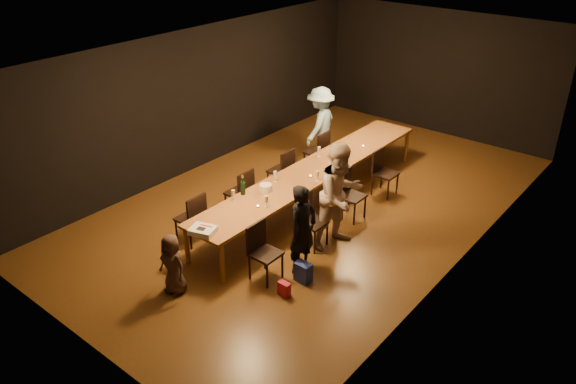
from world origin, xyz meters
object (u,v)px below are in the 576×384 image
Objects in this scene: table at (315,171)px; chair_right_1 at (313,222)px; chair_right_3 at (386,173)px; ice_bucket at (336,150)px; chair_left_2 at (280,170)px; chair_left_3 at (316,151)px; woman_birthday at (303,230)px; child at (173,264)px; plate_stack at (266,188)px; chair_left_1 at (239,192)px; woman_tan at (340,196)px; man_blue at (320,125)px; birthday_cake at (203,230)px; champagne_bottle at (243,185)px; chair_right_0 at (266,253)px; chair_left_0 at (190,218)px; chair_right_2 at (352,196)px.

table is 1.49m from chair_right_1.
ice_bucket is at bearing -64.63° from chair_right_3.
chair_right_1 is at bearing -125.22° from chair_left_2.
woman_birthday is (2.00, -3.07, 0.28)m from chair_left_3.
plate_stack is (-0.13, 2.25, 0.32)m from child.
chair_left_1 is 0.50× the size of woman_tan.
man_blue is at bearing 29.37° from chair_left_3.
table is 1.49m from chair_left_3.
woman_tan is 2.33m from birthday_cake.
chair_left_2 is 3.05m from birthday_cake.
chair_left_1 is at bearing 99.38° from birthday_cake.
birthday_cake is at bearing -25.94° from chair_right_1.
chair_right_3 is 1.00× the size of chair_left_3.
champagne_bottle is (0.49, -1.59, 0.46)m from chair_left_2.
chair_right_1 is (0.85, -1.20, -0.24)m from table.
chair_right_0 is 2.94m from chair_left_2.
chair_right_1 and chair_left_1 have the same top height.
champagne_bottle reaches higher than chair_left_0.
chair_right_2 is at bearing 76.08° from child.
man_blue is (-0.30, 1.73, 0.38)m from chair_left_2.
woman_tan is 1.35m from plate_stack.
table is 1.65m from champagne_bottle.
chair_right_1 is 2.40m from chair_right_3.
chair_right_0 is 1.53m from champagne_bottle.
man_blue is (-2.00, 4.13, 0.38)m from chair_right_0.
chair_right_0 is 1.00× the size of chair_right_1.
chair_right_2 is 4.31× the size of plate_stack.
birthday_cake is at bearing 2.96° from man_blue.
chair_right_1 is 1.00× the size of chair_left_1.
table is 6.45× the size of chair_left_3.
birthday_cake is (0.87, -0.50, 0.33)m from chair_left_0.
chair_left_3 is 4.11× the size of ice_bucket.
child is (0.85, -1.11, 0.03)m from chair_left_0.
table is 1.27m from plate_stack.
chair_left_0 and chair_left_2 have the same top height.
child is (1.15, -5.24, -0.35)m from man_blue.
ice_bucket reaches higher than chair_right_2.
chair_right_1 is 2.58× the size of champagne_bottle.
table is 6.45× the size of chair_left_1.
chair_left_1 is at bearing -125.22° from chair_right_0.
plate_stack is (1.01, -2.99, -0.03)m from man_blue.
chair_left_2 is at bearing -90.00° from chair_right_2.
chair_right_1 is at bearing 23.04° from man_blue.
chair_right_2 is 3.61m from child.
woman_birthday is (2.00, 0.53, 0.28)m from chair_left_0.
chair_right_2 is 2.08m from chair_left_3.
man_blue reaches higher than chair_right_0.
champagne_bottle is at bearing -37.20° from chair_right_2.
woman_birthday is 1.52× the size of child.
champagne_bottle reaches higher than table.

